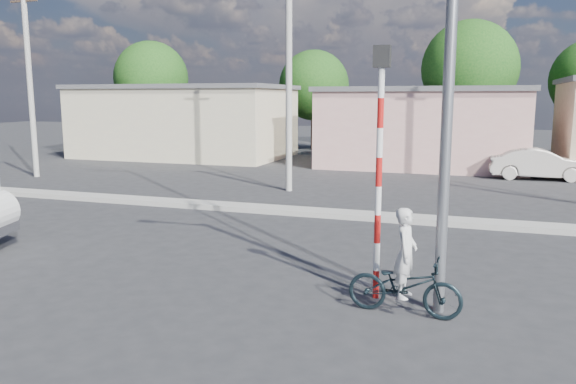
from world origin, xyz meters
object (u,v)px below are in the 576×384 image
(traffic_pole, at_px, (379,152))
(car_cream, at_px, (539,164))
(cyclist, at_px, (405,271))
(streetlight, at_px, (442,1))
(bicycle, at_px, (404,286))

(traffic_pole, bearing_deg, car_cream, 76.33)
(car_cream, relative_size, traffic_pole, 0.94)
(cyclist, xyz_separation_m, car_cream, (3.53, 17.51, -0.06))
(car_cream, bearing_deg, cyclist, 166.33)
(streetlight, bearing_deg, traffic_pole, 162.27)
(bicycle, relative_size, car_cream, 0.45)
(bicycle, distance_m, cyclist, 0.25)
(bicycle, bearing_deg, cyclist, 0.00)
(traffic_pole, relative_size, streetlight, 0.48)
(streetlight, bearing_deg, bicycle, -137.83)
(bicycle, xyz_separation_m, cyclist, (0.00, 0.00, 0.25))
(bicycle, xyz_separation_m, streetlight, (0.37, 0.33, 4.47))
(cyclist, xyz_separation_m, traffic_pole, (-0.57, 0.63, 1.86))
(traffic_pole, distance_m, streetlight, 2.56)
(car_cream, relative_size, streetlight, 0.46)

